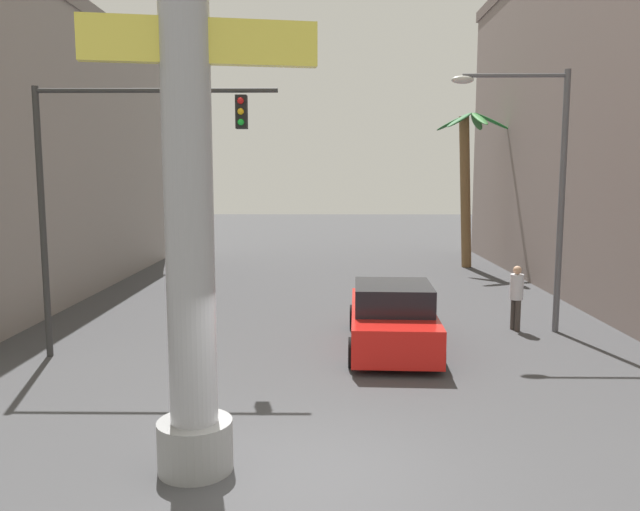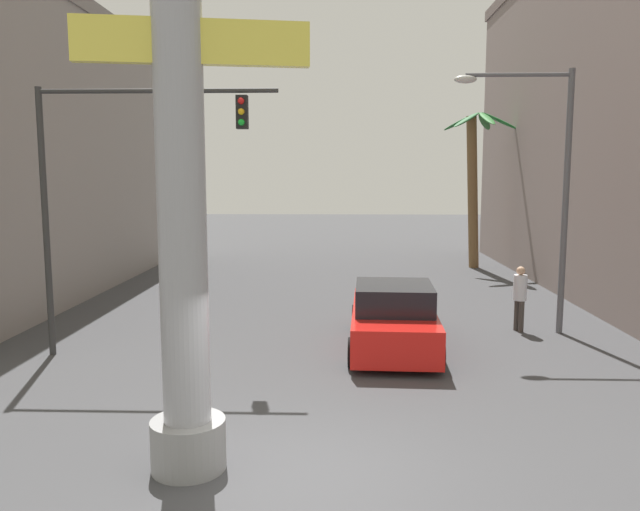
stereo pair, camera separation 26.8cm
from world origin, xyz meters
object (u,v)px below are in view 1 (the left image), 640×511
(palm_tree_far_right, at_px, (467,176))
(pedestrian_far_left, at_px, (181,260))
(neon_sign_pole, at_px, (185,49))
(car_lead, at_px, (392,318))
(street_lamp, at_px, (543,173))
(traffic_light_mast, at_px, (113,168))
(pedestrian_mid_right, at_px, (516,293))

(palm_tree_far_right, bearing_deg, pedestrian_far_left, -156.88)
(neon_sign_pole, bearing_deg, car_lead, 61.83)
(street_lamp, xyz_separation_m, car_lead, (-3.89, -1.55, -3.39))
(neon_sign_pole, distance_m, traffic_light_mast, 6.23)
(car_lead, distance_m, palm_tree_far_right, 13.88)
(traffic_light_mast, distance_m, pedestrian_far_left, 9.32)
(street_lamp, bearing_deg, pedestrian_mid_right, 165.71)
(car_lead, bearing_deg, traffic_light_mast, -172.43)
(neon_sign_pole, relative_size, palm_tree_far_right, 1.67)
(car_lead, bearing_deg, pedestrian_far_left, 130.73)
(pedestrian_far_left, bearing_deg, palm_tree_far_right, 23.12)
(street_lamp, height_order, car_lead, street_lamp)
(street_lamp, bearing_deg, pedestrian_far_left, 149.24)
(street_lamp, height_order, palm_tree_far_right, palm_tree_far_right)
(pedestrian_far_left, relative_size, pedestrian_mid_right, 1.00)
(traffic_light_mast, height_order, car_lead, traffic_light_mast)
(palm_tree_far_right, bearing_deg, car_lead, -109.30)
(neon_sign_pole, xyz_separation_m, pedestrian_far_left, (-3.50, 14.10, -4.62))
(palm_tree_far_right, bearing_deg, pedestrian_mid_right, -95.50)
(street_lamp, height_order, pedestrian_far_left, street_lamp)
(traffic_light_mast, xyz_separation_m, palm_tree_far_right, (10.59, 13.54, -0.20))
(neon_sign_pole, relative_size, car_lead, 2.33)
(traffic_light_mast, relative_size, car_lead, 1.23)
(car_lead, bearing_deg, street_lamp, 21.69)
(traffic_light_mast, relative_size, pedestrian_mid_right, 3.47)
(street_lamp, xyz_separation_m, pedestrian_far_left, (-10.70, 6.37, -3.10))
(neon_sign_pole, bearing_deg, pedestrian_mid_right, 49.52)
(palm_tree_far_right, relative_size, pedestrian_mid_right, 3.94)
(car_lead, xyz_separation_m, pedestrian_far_left, (-6.81, 7.91, 0.29))
(neon_sign_pole, bearing_deg, traffic_light_mast, 117.70)
(street_lamp, relative_size, pedestrian_mid_right, 3.89)
(neon_sign_pole, relative_size, pedestrian_far_left, 6.58)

